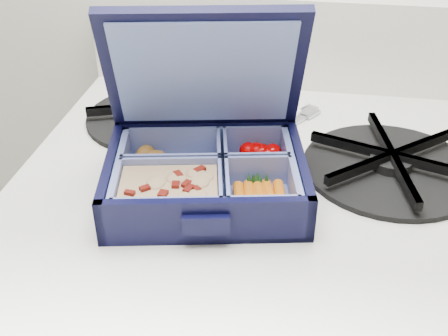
# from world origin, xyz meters

# --- Properties ---
(bento_box) EXTENTS (0.23, 0.20, 0.05)m
(bento_box) POSITION_xyz_m (0.28, 1.64, 0.87)
(bento_box) COLOR black
(bento_box) RESTS_ON stove
(burner_grate) EXTENTS (0.25, 0.25, 0.03)m
(burner_grate) POSITION_xyz_m (0.48, 1.72, 0.86)
(burner_grate) COLOR black
(burner_grate) RESTS_ON stove
(burner_grate_rear) EXTENTS (0.24, 0.24, 0.02)m
(burner_grate_rear) POSITION_xyz_m (0.18, 1.80, 0.86)
(burner_grate_rear) COLOR black
(burner_grate_rear) RESTS_ON stove
(fork) EXTENTS (0.11, 0.15, 0.01)m
(fork) POSITION_xyz_m (0.34, 1.78, 0.85)
(fork) COLOR #B1B1BF
(fork) RESTS_ON stove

